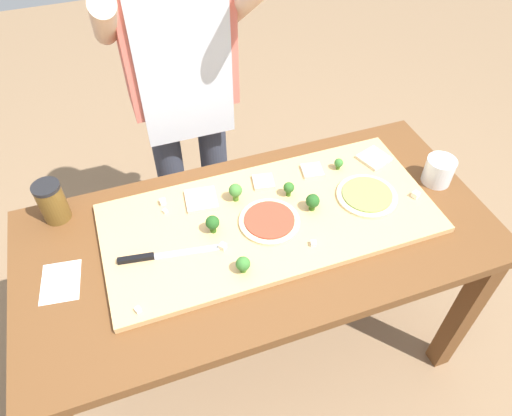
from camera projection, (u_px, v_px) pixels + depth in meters
ground_plane at (258, 345)px, 2.11m from camera, size 8.00×8.00×0.00m
prep_table at (259, 254)px, 1.63m from camera, size 1.55×0.75×0.78m
cutting_board at (270, 218)px, 1.57m from camera, size 1.10×0.50×0.02m
chefs_knife at (157, 256)px, 1.44m from camera, size 0.33×0.07×0.02m
pizza_whole_tomato_red at (269, 221)px, 1.54m from camera, size 0.20×0.20×0.02m
pizza_whole_pesto_green at (367, 195)px, 1.62m from camera, size 0.21×0.21×0.02m
pizza_slice_near_left at (374, 158)px, 1.76m from camera, size 0.12×0.12×0.01m
pizza_slice_center at (201, 200)px, 1.61m from camera, size 0.12×0.12×0.01m
pizza_slice_far_left at (263, 182)px, 1.67m from camera, size 0.08×0.08×0.01m
pizza_slice_near_right at (312, 171)px, 1.71m from camera, size 0.08×0.08×0.01m
broccoli_floret_center_left at (339, 163)px, 1.71m from camera, size 0.03×0.03×0.04m
broccoli_floret_back_right at (213, 223)px, 1.49m from camera, size 0.04×0.04×0.06m
broccoli_floret_front_right at (243, 264)px, 1.39m from camera, size 0.04×0.04×0.06m
broccoli_floret_front_mid at (313, 201)px, 1.56m from camera, size 0.05×0.05×0.06m
broccoli_floret_back_mid at (235, 191)px, 1.59m from camera, size 0.05×0.05×0.07m
broccoli_floret_front_left at (289, 188)px, 1.61m from camera, size 0.04×0.04×0.06m
cheese_crumble_a at (313, 243)px, 1.47m from camera, size 0.02×0.02×0.02m
cheese_crumble_b at (163, 202)px, 1.60m from camera, size 0.02×0.02×0.02m
cheese_crumble_c at (138, 310)px, 1.31m from camera, size 0.02×0.02×0.02m
cheese_crumble_d at (165, 211)px, 1.57m from camera, size 0.02×0.02×0.01m
cheese_crumble_e at (416, 195)px, 1.62m from camera, size 0.03×0.03×0.02m
cheese_crumble_f at (223, 247)px, 1.46m from camera, size 0.03×0.03×0.02m
flour_cup at (438, 172)px, 1.68m from camera, size 0.10×0.10×0.10m
sauce_jar at (52, 202)px, 1.54m from camera, size 0.09×0.09×0.15m
recipe_note at (61, 282)px, 1.41m from camera, size 0.13×0.16×0.00m
cook_center at (181, 78)px, 1.78m from camera, size 0.54×0.39×1.67m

